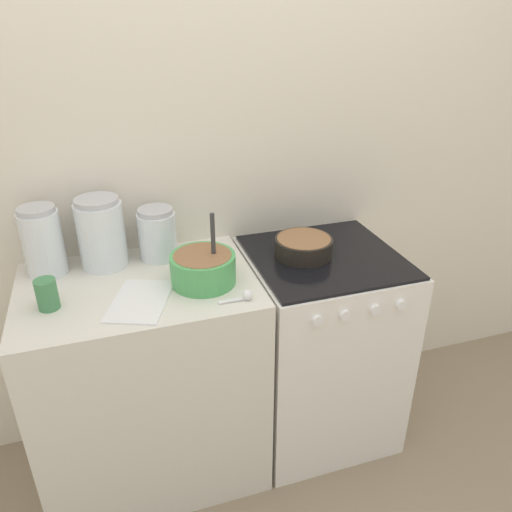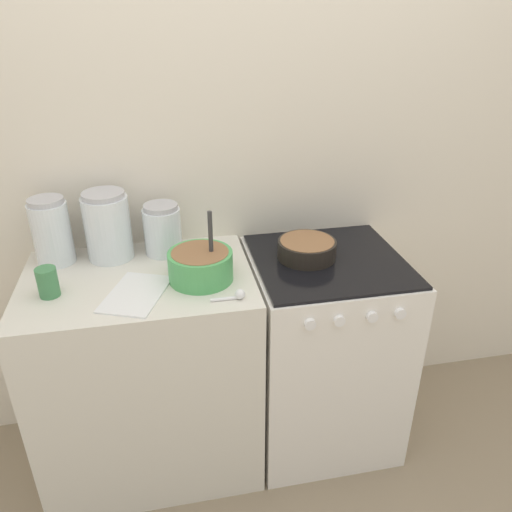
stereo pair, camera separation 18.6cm
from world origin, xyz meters
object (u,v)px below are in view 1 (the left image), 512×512
at_px(mixing_bowl, 203,267).
at_px(tin_can, 47,294).
at_px(storage_jar_middle, 102,237).
at_px(baking_pan, 304,246).
at_px(storage_jar_right, 158,237).
at_px(storage_jar_left, 43,245).
at_px(stove, 319,345).

relative_size(mixing_bowl, tin_can, 2.50).
height_order(mixing_bowl, storage_jar_middle, storage_jar_middle).
bearing_deg(mixing_bowl, tin_can, -178.88).
distance_m(baking_pan, storage_jar_right, 0.57).
bearing_deg(storage_jar_left, tin_can, -87.07).
distance_m(stove, storage_jar_right, 0.84).
relative_size(storage_jar_middle, tin_can, 2.58).
height_order(stove, storage_jar_right, storage_jar_right).
relative_size(baking_pan, storage_jar_left, 0.88).
xyz_separation_m(stove, tin_can, (-1.03, -0.07, 0.50)).
relative_size(stove, mixing_bowl, 3.41).
bearing_deg(storage_jar_right, mixing_bowl, -63.59).
height_order(stove, storage_jar_middle, storage_jar_middle).
relative_size(baking_pan, tin_can, 2.19).
bearing_deg(stove, tin_can, -176.07).
bearing_deg(tin_can, mixing_bowl, 1.12).
distance_m(storage_jar_middle, storage_jar_right, 0.21).
bearing_deg(storage_jar_middle, baking_pan, -11.89).
bearing_deg(tin_can, storage_jar_middle, 53.43).
bearing_deg(stove, mixing_bowl, -173.20).
bearing_deg(storage_jar_right, storage_jar_middle, -180.00).
height_order(stove, tin_can, tin_can).
distance_m(mixing_bowl, storage_jar_middle, 0.41).
xyz_separation_m(stove, baking_pan, (-0.08, 0.03, 0.48)).
bearing_deg(storage_jar_middle, tin_can, -126.57).
bearing_deg(storage_jar_left, stove, -10.25).
xyz_separation_m(baking_pan, tin_can, (-0.94, -0.10, 0.01)).
bearing_deg(mixing_bowl, stove, 6.80).
distance_m(mixing_bowl, storage_jar_right, 0.28).
distance_m(stove, baking_pan, 0.49).
xyz_separation_m(baking_pan, storage_jar_middle, (-0.75, 0.16, 0.08)).
xyz_separation_m(storage_jar_right, tin_can, (-0.40, -0.26, -0.03)).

